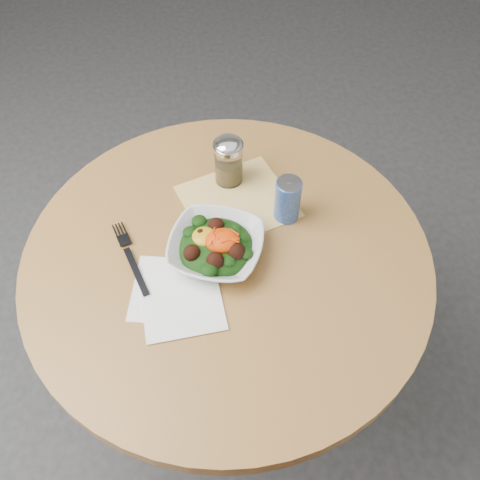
% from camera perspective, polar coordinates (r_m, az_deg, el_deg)
% --- Properties ---
extents(ground, '(6.00, 6.00, 0.00)m').
position_cam_1_polar(ground, '(1.83, -0.94, -15.32)').
color(ground, '#2C2C2E').
rests_on(ground, ground).
extents(table, '(0.90, 0.90, 0.75)m').
position_cam_1_polar(table, '(1.34, -1.25, -6.44)').
color(table, black).
rests_on(table, ground).
extents(cloth_napkin, '(0.30, 0.29, 0.00)m').
position_cam_1_polar(cloth_napkin, '(1.27, -0.25, 4.14)').
color(cloth_napkin, orange).
rests_on(cloth_napkin, table).
extents(paper_napkins, '(0.20, 0.22, 0.00)m').
position_cam_1_polar(paper_napkins, '(1.12, -6.76, -5.94)').
color(paper_napkins, white).
rests_on(paper_napkins, table).
extents(salad_bowl, '(0.26, 0.26, 0.08)m').
position_cam_1_polar(salad_bowl, '(1.15, -2.57, -0.68)').
color(salad_bowl, silver).
rests_on(salad_bowl, table).
extents(fork, '(0.08, 0.21, 0.00)m').
position_cam_1_polar(fork, '(1.19, -11.66, -1.62)').
color(fork, black).
rests_on(fork, table).
extents(spice_shaker, '(0.07, 0.07, 0.13)m').
position_cam_1_polar(spice_shaker, '(1.27, -1.23, 8.42)').
color(spice_shaker, silver).
rests_on(spice_shaker, table).
extents(beverage_can, '(0.06, 0.06, 0.11)m').
position_cam_1_polar(beverage_can, '(1.20, 5.10, 4.33)').
color(beverage_can, navy).
rests_on(beverage_can, table).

